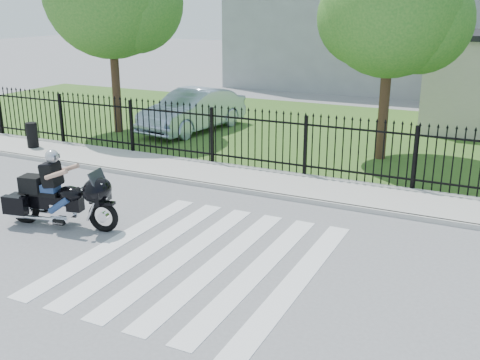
% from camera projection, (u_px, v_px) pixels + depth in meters
% --- Properties ---
extents(ground, '(120.00, 120.00, 0.00)m').
position_uv_depth(ground, '(201.00, 259.00, 10.97)').
color(ground, slate).
rests_on(ground, ground).
extents(crosswalk, '(5.00, 5.50, 0.01)m').
position_uv_depth(crosswalk, '(201.00, 259.00, 10.97)').
color(crosswalk, silver).
rests_on(crosswalk, ground).
extents(sidewalk, '(40.00, 2.00, 0.12)m').
position_uv_depth(sidewalk, '(292.00, 185.00, 15.24)').
color(sidewalk, '#ADAAA3').
rests_on(sidewalk, ground).
extents(curb, '(40.00, 0.12, 0.12)m').
position_uv_depth(curb, '(278.00, 196.00, 14.38)').
color(curb, '#ADAAA3').
rests_on(curb, ground).
extents(grass_strip, '(40.00, 12.00, 0.02)m').
position_uv_depth(grass_strip, '(358.00, 135.00, 21.26)').
color(grass_strip, '#385F20').
rests_on(grass_strip, ground).
extents(iron_fence, '(26.00, 0.04, 1.80)m').
position_uv_depth(iron_fence, '(305.00, 147.00, 15.84)').
color(iron_fence, black).
rests_on(iron_fence, ground).
extents(tree_mid, '(4.20, 4.20, 6.78)m').
position_uv_depth(tree_mid, '(392.00, 7.00, 16.66)').
color(tree_mid, '#382316').
rests_on(tree_mid, ground).
extents(motorcycle_rider, '(2.71, 1.19, 1.81)m').
position_uv_depth(motorcycle_rider, '(58.00, 195.00, 12.39)').
color(motorcycle_rider, black).
rests_on(motorcycle_rider, ground).
extents(parked_car, '(2.40, 5.06, 1.60)m').
position_uv_depth(parked_car, '(193.00, 110.00, 21.70)').
color(parked_car, '#A6B8D1').
rests_on(parked_car, grass_strip).
extents(litter_bin, '(0.47, 0.47, 0.84)m').
position_uv_depth(litter_bin, '(32.00, 135.00, 18.90)').
color(litter_bin, black).
rests_on(litter_bin, sidewalk).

